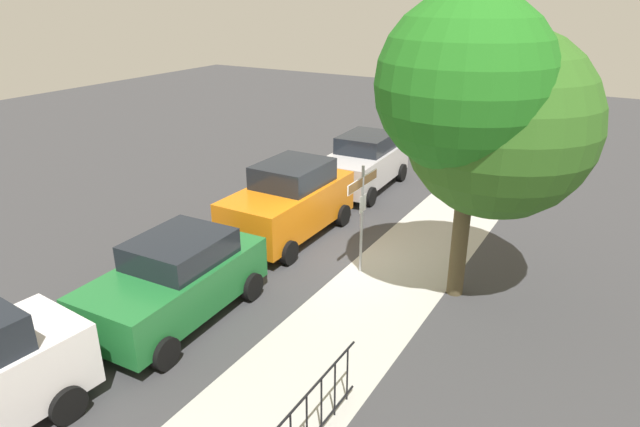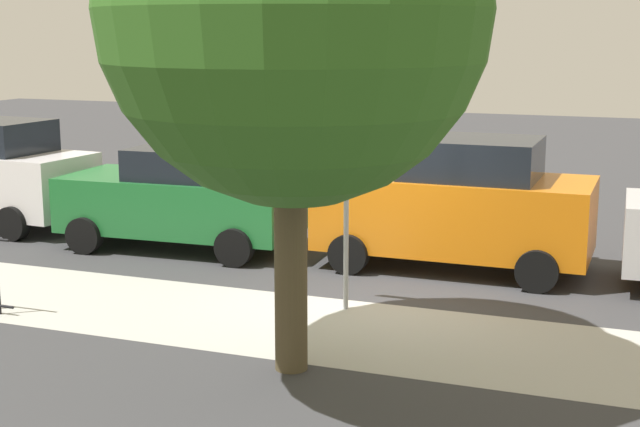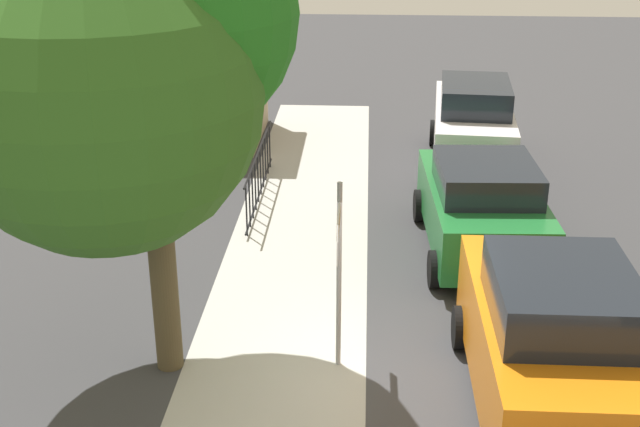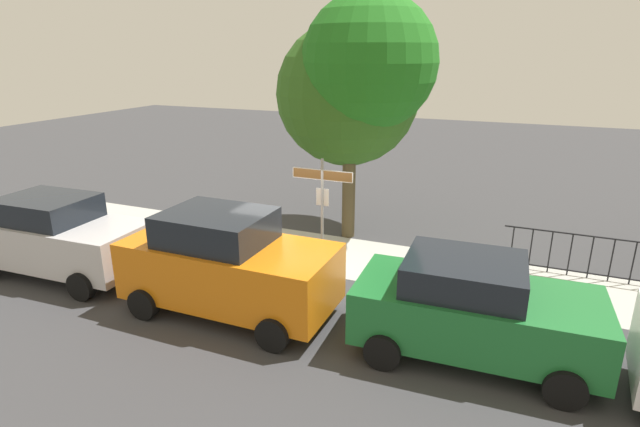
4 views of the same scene
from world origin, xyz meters
TOP-DOWN VIEW (x-y plane):
  - ground_plane at (0.00, 0.00)m, footprint 60.00×60.00m
  - sidewalk_strip at (2.00, 1.30)m, footprint 24.00×2.60m
  - street_sign at (0.31, 0.40)m, footprint 1.53×0.07m
  - shade_tree at (0.12, 3.04)m, footprint 4.57×4.36m
  - car_silver at (-5.38, -2.33)m, footprint 4.34×2.18m
  - car_orange at (-0.63, -2.33)m, footprint 4.31×2.13m
  - car_green at (4.16, -2.04)m, footprint 4.20×2.26m
  - iron_fence at (6.60, 2.30)m, footprint 4.36×0.04m

SIDE VIEW (x-z plane):
  - ground_plane at x=0.00m, z-range 0.00..0.00m
  - sidewalk_strip at x=2.00m, z-range 0.00..0.00m
  - iron_fence at x=6.60m, z-range 0.02..1.09m
  - car_green at x=4.16m, z-range 0.01..1.82m
  - car_silver at x=-5.38m, z-range 0.00..1.91m
  - car_orange at x=-0.63m, z-range -0.01..2.12m
  - street_sign at x=0.31m, z-range 0.52..3.29m
  - shade_tree at x=0.12m, z-range 1.02..7.68m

